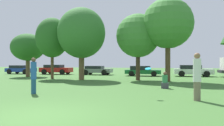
% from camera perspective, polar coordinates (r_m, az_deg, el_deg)
% --- Properties ---
extents(ground_plane, '(120.00, 120.00, 0.00)m').
position_cam_1_polar(ground_plane, '(7.10, -18.87, -12.70)').
color(ground_plane, '#3D6B2D').
extents(person_thrower, '(0.29, 0.29, 1.82)m').
position_cam_1_polar(person_thrower, '(11.99, -19.24, -2.91)').
color(person_thrower, navy).
rests_on(person_thrower, ground).
extents(person_catcher, '(0.32, 0.32, 1.98)m').
position_cam_1_polar(person_catcher, '(9.93, 20.75, -3.09)').
color(person_catcher, '#726651').
rests_on(person_catcher, ground).
extents(frisbee, '(0.28, 0.27, 0.12)m').
position_cam_1_polar(frisbee, '(10.24, 9.11, -1.45)').
color(frisbee, '#19B2D8').
extents(bystander_sitting, '(0.43, 0.36, 1.02)m').
position_cam_1_polar(bystander_sitting, '(14.10, 13.26, -4.60)').
color(bystander_sitting, '#3F3F47').
rests_on(bystander_sitting, ground).
extents(tree_0, '(3.67, 3.67, 4.77)m').
position_cam_1_polar(tree_0, '(26.68, -20.54, 3.72)').
color(tree_0, brown).
rests_on(tree_0, ground).
extents(tree_1, '(3.14, 3.14, 5.89)m').
position_cam_1_polar(tree_1, '(22.60, -14.90, 6.18)').
color(tree_1, brown).
rests_on(tree_1, ground).
extents(tree_2, '(4.38, 4.38, 6.61)m').
position_cam_1_polar(tree_2, '(21.00, -7.73, 7.49)').
color(tree_2, brown).
rests_on(tree_2, ground).
extents(tree_3, '(3.86, 3.86, 5.88)m').
position_cam_1_polar(tree_3, '(20.22, 6.59, 6.84)').
color(tree_3, '#473323').
rests_on(tree_3, ground).
extents(tree_4, '(4.22, 4.22, 6.95)m').
position_cam_1_polar(tree_4, '(19.61, 13.95, 9.65)').
color(tree_4, brown).
rests_on(tree_4, ground).
extents(parked_car_blue, '(3.97, 2.02, 1.18)m').
position_cam_1_polar(parked_car_blue, '(33.58, -22.16, -1.46)').
color(parked_car_blue, '#1E389E').
rests_on(parked_car_blue, ground).
extents(parked_car_red, '(4.23, 2.06, 1.27)m').
position_cam_1_polar(parked_car_red, '(30.86, -14.07, -1.52)').
color(parked_car_red, red).
rests_on(parked_car_red, ground).
extents(parked_car_grey, '(3.94, 2.12, 1.14)m').
position_cam_1_polar(parked_car_grey, '(28.86, -3.99, -1.75)').
color(parked_car_grey, slate).
rests_on(parked_car_grey, ground).
extents(parked_car_green, '(4.17, 2.10, 1.17)m').
position_cam_1_polar(parked_car_green, '(26.55, 7.69, -1.93)').
color(parked_car_green, '#196633').
rests_on(parked_car_green, ground).
extents(parked_car_white, '(4.24, 2.03, 1.28)m').
position_cam_1_polar(parked_car_white, '(26.99, 19.68, -1.77)').
color(parked_car_white, silver).
rests_on(parked_car_white, ground).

